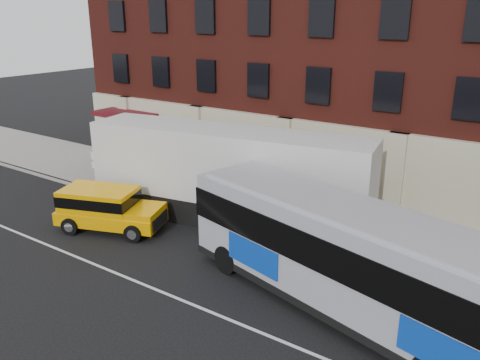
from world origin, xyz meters
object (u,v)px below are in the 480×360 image
Objects in this scene: yellow_suv at (106,206)px; shipping_container at (228,177)px; city_bus at (365,263)px; sign_pole at (95,166)px.

shipping_container is at bearing 44.02° from yellow_suv.
city_bus is 9.11m from shipping_container.
city_bus reaches higher than sign_pole.
city_bus is 1.02× the size of shipping_container.
sign_pole is 0.49× the size of yellow_suv.
yellow_suv is at bearing -35.50° from sign_pole.
city_bus is at bearing -11.13° from sign_pole.
sign_pole is 0.18× the size of city_bus.
sign_pole is at bearing -174.44° from shipping_container.
sign_pole is 16.76m from city_bus.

